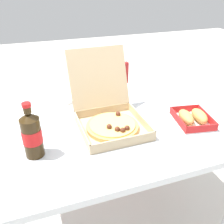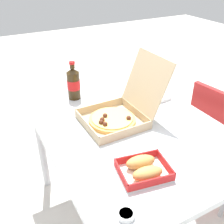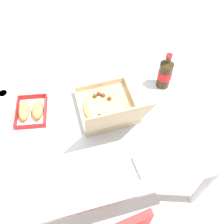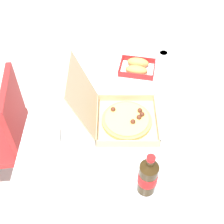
{
  "view_description": "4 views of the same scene",
  "coord_description": "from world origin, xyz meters",
  "px_view_note": "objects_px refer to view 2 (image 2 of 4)",
  "views": [
    {
      "loc": [
        -0.33,
        -0.94,
        1.35
      ],
      "look_at": [
        0.0,
        0.01,
        0.78
      ],
      "focal_mm": 39.58,
      "sensor_mm": 36.0,
      "label": 1
    },
    {
      "loc": [
        0.96,
        -0.59,
        1.46
      ],
      "look_at": [
        -0.05,
        -0.05,
        0.78
      ],
      "focal_mm": 42.47,
      "sensor_mm": 36.0,
      "label": 2
    },
    {
      "loc": [
        0.16,
        0.71,
        1.85
      ],
      "look_at": [
        -0.04,
        -0.01,
        0.76
      ],
      "focal_mm": 42.03,
      "sensor_mm": 36.0,
      "label": 3
    },
    {
      "loc": [
        -0.92,
        -0.01,
        1.83
      ],
      "look_at": [
        0.02,
        0.0,
        0.77
      ],
      "focal_mm": 48.1,
      "sensor_mm": 36.0,
      "label": 4
    }
  ],
  "objects_px": {
    "paper_menu": "(122,88)",
    "napkin_pile": "(158,97)",
    "bread_side_box": "(144,169)",
    "cola_bottle": "(74,83)",
    "chair": "(223,138)",
    "dipping_sauce_cup": "(126,215)",
    "pizza_box_open": "(119,113)"
  },
  "relations": [
    {
      "from": "paper_menu",
      "to": "napkin_pile",
      "type": "xyz_separation_m",
      "value": [
        0.22,
        0.11,
        0.01
      ]
    },
    {
      "from": "pizza_box_open",
      "to": "dipping_sauce_cup",
      "type": "bearing_deg",
      "value": -27.07
    },
    {
      "from": "bread_side_box",
      "to": "paper_menu",
      "type": "relative_size",
      "value": 1.02
    },
    {
      "from": "chair",
      "to": "cola_bottle",
      "type": "bearing_deg",
      "value": -121.11
    },
    {
      "from": "bread_side_box",
      "to": "cola_bottle",
      "type": "height_order",
      "value": "cola_bottle"
    },
    {
      "from": "bread_side_box",
      "to": "napkin_pile",
      "type": "xyz_separation_m",
      "value": [
        -0.47,
        0.42,
        -0.02
      ]
    },
    {
      "from": "chair",
      "to": "dipping_sauce_cup",
      "type": "distance_m",
      "value": 1.05
    },
    {
      "from": "paper_menu",
      "to": "chair",
      "type": "bearing_deg",
      "value": 21.41
    },
    {
      "from": "pizza_box_open",
      "to": "cola_bottle",
      "type": "bearing_deg",
      "value": -162.86
    },
    {
      "from": "napkin_pile",
      "to": "pizza_box_open",
      "type": "bearing_deg",
      "value": -72.97
    },
    {
      "from": "chair",
      "to": "napkin_pile",
      "type": "bearing_deg",
      "value": -122.95
    },
    {
      "from": "chair",
      "to": "napkin_pile",
      "type": "distance_m",
      "value": 0.5
    },
    {
      "from": "pizza_box_open",
      "to": "napkin_pile",
      "type": "distance_m",
      "value": 0.34
    },
    {
      "from": "chair",
      "to": "cola_bottle",
      "type": "relative_size",
      "value": 3.71
    },
    {
      "from": "pizza_box_open",
      "to": "paper_menu",
      "type": "height_order",
      "value": "pizza_box_open"
    },
    {
      "from": "bread_side_box",
      "to": "dipping_sauce_cup",
      "type": "height_order",
      "value": "bread_side_box"
    },
    {
      "from": "bread_side_box",
      "to": "paper_menu",
      "type": "distance_m",
      "value": 0.76
    },
    {
      "from": "pizza_box_open",
      "to": "cola_bottle",
      "type": "xyz_separation_m",
      "value": [
        -0.34,
        -0.1,
        0.05
      ]
    },
    {
      "from": "chair",
      "to": "pizza_box_open",
      "type": "xyz_separation_m",
      "value": [
        -0.13,
        -0.68,
        0.31
      ]
    },
    {
      "from": "cola_bottle",
      "to": "napkin_pile",
      "type": "height_order",
      "value": "cola_bottle"
    },
    {
      "from": "chair",
      "to": "bread_side_box",
      "type": "distance_m",
      "value": 0.86
    },
    {
      "from": "paper_menu",
      "to": "dipping_sauce_cup",
      "type": "relative_size",
      "value": 3.75
    },
    {
      "from": "chair",
      "to": "pizza_box_open",
      "type": "height_order",
      "value": "pizza_box_open"
    },
    {
      "from": "paper_menu",
      "to": "bread_side_box",
      "type": "bearing_deg",
      "value": -48.6
    },
    {
      "from": "dipping_sauce_cup",
      "to": "napkin_pile",
      "type": "bearing_deg",
      "value": 136.32
    },
    {
      "from": "bread_side_box",
      "to": "cola_bottle",
      "type": "distance_m",
      "value": 0.72
    },
    {
      "from": "pizza_box_open",
      "to": "dipping_sauce_cup",
      "type": "xyz_separation_m",
      "value": [
        0.51,
        -0.26,
        -0.04
      ]
    },
    {
      "from": "bread_side_box",
      "to": "cola_bottle",
      "type": "bearing_deg",
      "value": -179.71
    },
    {
      "from": "chair",
      "to": "pizza_box_open",
      "type": "distance_m",
      "value": 0.76
    },
    {
      "from": "cola_bottle",
      "to": "napkin_pile",
      "type": "xyz_separation_m",
      "value": [
        0.24,
        0.43,
        -0.08
      ]
    },
    {
      "from": "napkin_pile",
      "to": "dipping_sauce_cup",
      "type": "xyz_separation_m",
      "value": [
        0.61,
        -0.58,
        0.0
      ]
    },
    {
      "from": "paper_menu",
      "to": "dipping_sauce_cup",
      "type": "height_order",
      "value": "dipping_sauce_cup"
    }
  ]
}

